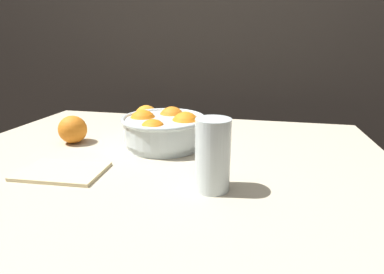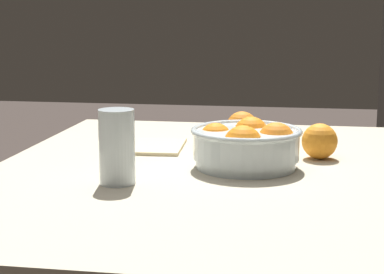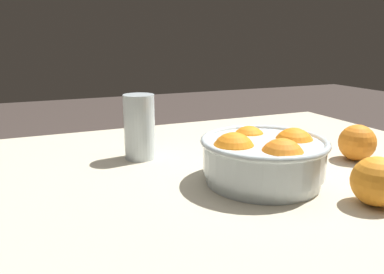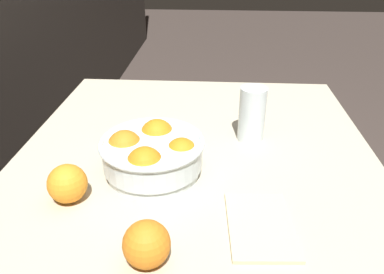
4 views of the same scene
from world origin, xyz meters
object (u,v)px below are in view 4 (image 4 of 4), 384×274
Objects in this scene: orange_loose_near_bowl at (67,184)px; fruit_bowl at (152,153)px; juice_glass at (252,117)px; orange_loose_front at (147,244)px.

fruit_bowl is at bearing -54.37° from orange_loose_near_bowl.
fruit_bowl is 0.29m from juice_glass.
orange_loose_near_bowl and orange_loose_front have the same top height.
fruit_bowl is 2.93× the size of orange_loose_near_bowl.
fruit_bowl is 2.94× the size of orange_loose_front.
fruit_bowl is at bearing 7.02° from orange_loose_front.
juice_glass is 0.48m from orange_loose_near_bowl.
orange_loose_front is (-0.15, -0.19, -0.00)m from orange_loose_near_bowl.
juice_glass is at bearing -53.71° from fruit_bowl.
fruit_bowl is 1.63× the size of juice_glass.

